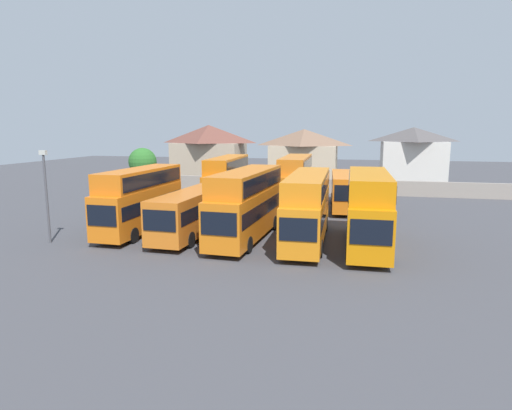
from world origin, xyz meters
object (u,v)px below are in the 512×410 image
at_px(lamp_post_lot_edge, 46,191).
at_px(tree_left_of_lot, 143,162).
at_px(bus_2, 193,210).
at_px(bus_3, 247,201).
at_px(bus_4, 308,204).
at_px(bus_7, 264,186).
at_px(bus_9, 345,189).
at_px(bus_5, 368,206).
at_px(house_terrace_left, 209,153).
at_px(house_terrace_right, 412,156).
at_px(house_terrace_centre, 304,156).
at_px(bus_1, 140,197).
at_px(bus_6, 227,178).
at_px(bus_8, 295,178).

bearing_deg(lamp_post_lot_edge, tree_left_of_lot, 103.10).
xyz_separation_m(bus_2, bus_3, (4.16, -0.07, 0.89)).
relative_size(bus_4, lamp_post_lot_edge, 1.85).
xyz_separation_m(bus_7, bus_9, (8.17, 0.02, -0.01)).
distance_m(bus_2, bus_7, 14.14).
bearing_deg(bus_5, house_terrace_left, -146.74).
distance_m(bus_5, house_terrace_right, 36.00).
relative_size(house_terrace_right, lamp_post_lot_edge, 1.36).
distance_m(house_terrace_left, tree_left_of_lot, 13.04).
height_order(house_terrace_centre, tree_left_of_lot, house_terrace_centre).
height_order(bus_1, house_terrace_right, house_terrace_right).
relative_size(house_terrace_centre, house_terrace_right, 1.14).
distance_m(bus_6, bus_7, 4.06).
distance_m(bus_5, house_terrace_centre, 35.98).
height_order(house_terrace_right, tree_left_of_lot, house_terrace_right).
bearing_deg(house_terrace_centre, bus_5, -76.34).
xyz_separation_m(house_terrace_left, house_terrace_centre, (14.24, 1.18, -0.32)).
bearing_deg(bus_5, bus_3, -93.80).
relative_size(bus_6, tree_left_of_lot, 2.09).
xyz_separation_m(house_terrace_centre, house_terrace_right, (15.22, 0.41, 0.12)).
xyz_separation_m(bus_4, house_terrace_left, (-18.64, 33.01, 1.64)).
relative_size(bus_9, lamp_post_lot_edge, 1.65).
distance_m(bus_1, lamp_post_lot_edge, 6.53).
xyz_separation_m(bus_2, bus_5, (12.58, -0.53, 0.91)).
relative_size(bus_6, bus_7, 1.05).
xyz_separation_m(bus_5, house_terrace_centre, (-8.49, 34.94, 1.20)).
xyz_separation_m(bus_6, bus_7, (3.98, 0.01, -0.79)).
bearing_deg(bus_2, house_terrace_left, -161.10).
height_order(bus_2, house_terrace_left, house_terrace_left).
relative_size(bus_4, bus_9, 1.12).
bearing_deg(bus_6, bus_2, 2.95).
xyz_separation_m(bus_4, bus_9, (2.16, 13.73, -0.70)).
relative_size(bus_2, bus_6, 0.92).
height_order(bus_3, lamp_post_lot_edge, lamp_post_lot_edge).
bearing_deg(lamp_post_lot_edge, bus_4, 14.27).
bearing_deg(bus_8, bus_5, 22.95).
xyz_separation_m(bus_1, bus_6, (2.81, 13.69, 0.05)).
bearing_deg(house_terrace_right, bus_2, -119.01).
bearing_deg(house_terrace_centre, bus_1, -103.82).
distance_m(house_terrace_left, house_terrace_right, 29.50).
height_order(bus_2, bus_5, bus_5).
relative_size(house_terrace_centre, lamp_post_lot_edge, 1.55).
xyz_separation_m(bus_6, bus_8, (7.15, 0.64, 0.06)).
xyz_separation_m(bus_5, bus_7, (-10.11, 14.46, -0.81)).
height_order(bus_7, house_terrace_left, house_terrace_left).
relative_size(bus_7, house_terrace_centre, 1.10).
height_order(bus_2, bus_6, bus_6).
bearing_deg(lamp_post_lot_edge, bus_9, 42.76).
bearing_deg(bus_6, bus_5, 41.06).
height_order(bus_4, house_terrace_left, house_terrace_left).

